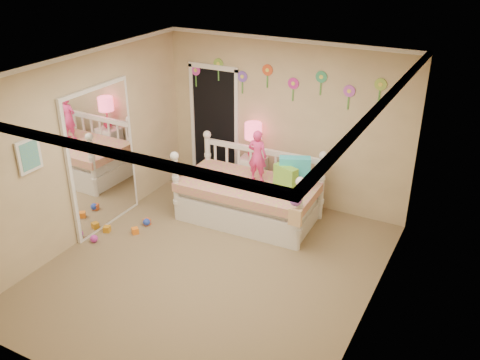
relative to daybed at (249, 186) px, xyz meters
The scene contains 18 objects.
floor 1.51m from the daybed, 82.90° to the right, with size 4.00×4.50×0.01m, color #7F684C.
ceiling 2.48m from the daybed, 82.90° to the right, with size 4.00×4.50×0.01m, color white.
back_wall 1.15m from the daybed, 78.53° to the left, with size 4.00×0.01×2.60m, color tan.
left_wall 2.42m from the daybed, 142.64° to the right, with size 0.01×4.50×2.60m, color tan.
right_wall 2.69m from the daybed, 32.68° to the right, with size 0.01×4.50×2.60m, color tan.
crown_molding 2.46m from the daybed, 82.90° to the right, with size 4.00×4.50×0.06m, color white, non-canonical shape.
daybed is the anchor object (origin of this frame).
pillow_turquoise 0.72m from the daybed, 17.43° to the left, with size 0.45×0.16×0.45m, color #29C1CF.
pillow_lime 0.61m from the daybed, ahead, with size 0.37×0.14×0.35m, color #77BF3A.
child 0.48m from the daybed, 51.38° to the left, with size 0.29×0.19×0.79m, color #EB3584.
nightstand 0.76m from the daybed, 111.98° to the left, with size 0.41×0.31×0.69m, color white.
table_lamp 0.90m from the daybed, 111.98° to the left, with size 0.27×0.27×0.59m.
closet_doorway 1.45m from the daybed, 142.01° to the left, with size 0.90×0.04×2.07m, color black.
flower_decals 1.62m from the daybed, 84.34° to the left, with size 3.40×0.02×0.50m, color #B2668C, non-canonical shape.
mirror_closet 2.15m from the daybed, 148.51° to the right, with size 0.07×1.30×2.10m, color white.
wall_picture 3.08m from the daybed, 128.06° to the right, with size 0.05×0.34×0.42m, color white.
hanging_bag 1.15m from the daybed, 31.46° to the right, with size 0.20×0.16×0.36m, color beige, non-canonical shape.
toy_scatter 2.18m from the daybed, 138.03° to the right, with size 0.80×1.30×0.11m, color #996666, non-canonical shape.
Camera 1 is at (2.97, -4.82, 4.01)m, focal length 39.19 mm.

